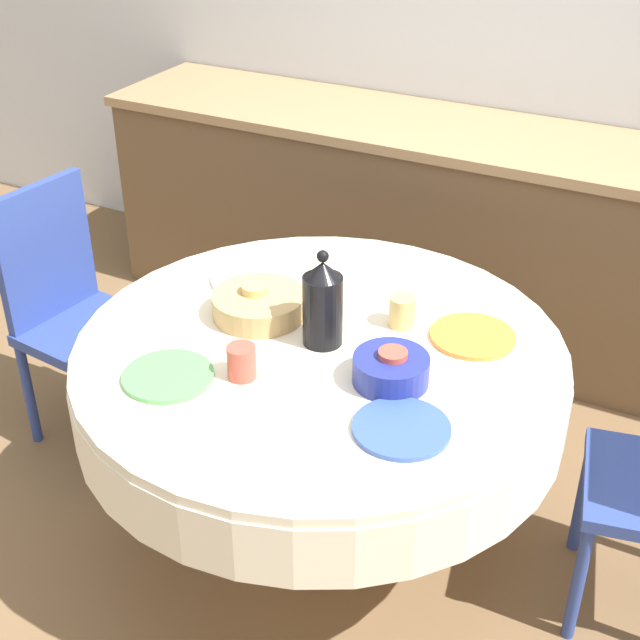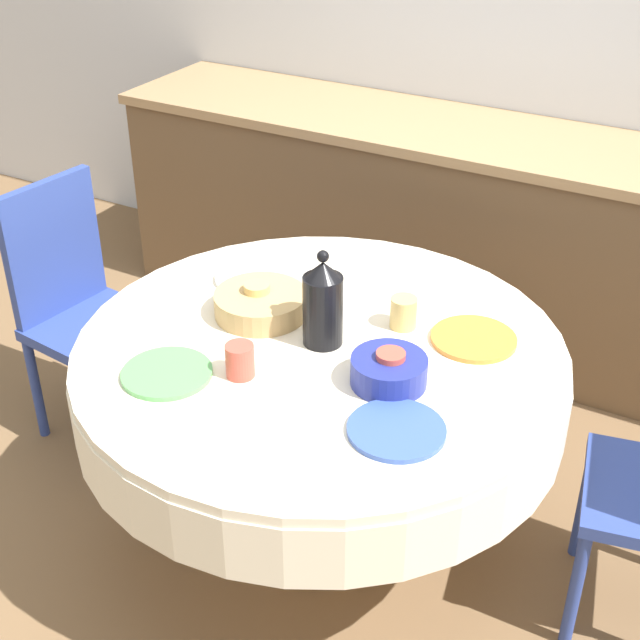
# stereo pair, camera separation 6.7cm
# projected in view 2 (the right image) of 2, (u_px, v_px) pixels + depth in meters

# --- Properties ---
(ground_plane) EXTENTS (12.00, 12.00, 0.00)m
(ground_plane) POSITION_uv_depth(u_px,v_px,m) (320.00, 536.00, 2.85)
(ground_plane) COLOR brown
(wall_back) EXTENTS (7.00, 0.05, 2.60)m
(wall_back) POSITION_uv_depth(u_px,v_px,m) (537.00, 11.00, 3.48)
(wall_back) COLOR silver
(wall_back) RESTS_ON ground_plane
(kitchen_counter) EXTENTS (3.24, 0.64, 0.90)m
(kitchen_counter) POSITION_uv_depth(u_px,v_px,m) (487.00, 239.00, 3.67)
(kitchen_counter) COLOR brown
(kitchen_counter) RESTS_ON ground_plane
(dining_table) EXTENTS (1.38, 1.38, 0.73)m
(dining_table) POSITION_uv_depth(u_px,v_px,m) (320.00, 380.00, 2.54)
(dining_table) COLOR tan
(dining_table) RESTS_ON ground_plane
(chair_right) EXTENTS (0.44, 0.44, 0.94)m
(chair_right) POSITION_uv_depth(u_px,v_px,m) (80.00, 302.00, 3.11)
(chair_right) COLOR #2D428E
(chair_right) RESTS_ON ground_plane
(plate_near_left) EXTENTS (0.24, 0.24, 0.01)m
(plate_near_left) POSITION_uv_depth(u_px,v_px,m) (167.00, 373.00, 2.34)
(plate_near_left) COLOR #5BA85B
(plate_near_left) RESTS_ON dining_table
(cup_near_left) EXTENTS (0.08, 0.08, 0.09)m
(cup_near_left) POSITION_uv_depth(u_px,v_px,m) (240.00, 361.00, 2.32)
(cup_near_left) COLOR #CC4C3D
(cup_near_left) RESTS_ON dining_table
(plate_near_right) EXTENTS (0.24, 0.24, 0.01)m
(plate_near_right) POSITION_uv_depth(u_px,v_px,m) (397.00, 430.00, 2.14)
(plate_near_right) COLOR #3856AD
(plate_near_right) RESTS_ON dining_table
(cup_near_right) EXTENTS (0.08, 0.08, 0.09)m
(cup_near_right) POSITION_uv_depth(u_px,v_px,m) (390.00, 368.00, 2.29)
(cup_near_right) COLOR #CC4C3D
(cup_near_right) RESTS_ON dining_table
(plate_far_left) EXTENTS (0.24, 0.24, 0.01)m
(plate_far_left) POSITION_uv_depth(u_px,v_px,m) (253.00, 278.00, 2.79)
(plate_far_left) COLOR white
(plate_far_left) RESTS_ON dining_table
(cup_far_left) EXTENTS (0.08, 0.08, 0.09)m
(cup_far_left) POSITION_uv_depth(u_px,v_px,m) (257.00, 298.00, 2.60)
(cup_far_left) COLOR #DBB766
(cup_far_left) RESTS_ON dining_table
(plate_far_right) EXTENTS (0.24, 0.24, 0.01)m
(plate_far_right) POSITION_uv_depth(u_px,v_px,m) (474.00, 339.00, 2.49)
(plate_far_right) COLOR orange
(plate_far_right) RESTS_ON dining_table
(cup_far_right) EXTENTS (0.08, 0.08, 0.09)m
(cup_far_right) POSITION_uv_depth(u_px,v_px,m) (403.00, 313.00, 2.53)
(cup_far_right) COLOR #DBB766
(cup_far_right) RESTS_ON dining_table
(coffee_carafe) EXTENTS (0.11, 0.11, 0.29)m
(coffee_carafe) POSITION_uv_depth(u_px,v_px,m) (322.00, 303.00, 2.42)
(coffee_carafe) COLOR black
(coffee_carafe) RESTS_ON dining_table
(bread_basket) EXTENTS (0.27, 0.27, 0.07)m
(bread_basket) POSITION_uv_depth(u_px,v_px,m) (261.00, 304.00, 2.60)
(bread_basket) COLOR tan
(bread_basket) RESTS_ON dining_table
(fruit_bowl) EXTENTS (0.20, 0.20, 0.08)m
(fruit_bowl) POSITION_uv_depth(u_px,v_px,m) (389.00, 371.00, 2.30)
(fruit_bowl) COLOR navy
(fruit_bowl) RESTS_ON dining_table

